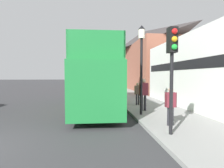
# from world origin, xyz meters

# --- Properties ---
(ground_plane) EXTENTS (144.00, 144.00, 0.00)m
(ground_plane) POSITION_xyz_m (0.00, 21.00, 0.00)
(ground_plane) COLOR #333335
(sidewalk) EXTENTS (3.48, 108.00, 0.14)m
(sidewalk) POSITION_xyz_m (7.69, 18.00, 0.07)
(sidewalk) COLOR gray
(sidewalk) RESTS_ON ground_plane
(brick_terrace_rear) EXTENTS (6.00, 22.61, 9.54)m
(brick_terrace_rear) POSITION_xyz_m (12.43, 23.66, 4.77)
(brick_terrace_rear) COLOR #935642
(brick_terrace_rear) RESTS_ON ground_plane
(tour_bus) EXTENTS (2.73, 9.96, 4.02)m
(tour_bus) POSITION_xyz_m (4.18, 6.73, 1.82)
(tour_bus) COLOR #1E7A38
(tour_bus) RESTS_ON ground_plane
(parked_car_ahead_of_bus) EXTENTS (1.80, 4.49, 1.52)m
(parked_car_ahead_of_bus) POSITION_xyz_m (4.86, 15.35, 0.71)
(parked_car_ahead_of_bus) COLOR #9E9EA3
(parked_car_ahead_of_bus) RESTS_ON ground_plane
(pedestrian_nearest) EXTENTS (0.41, 0.22, 1.55)m
(pedestrian_nearest) POSITION_xyz_m (7.01, 1.57, 1.08)
(pedestrian_nearest) COLOR #232328
(pedestrian_nearest) RESTS_ON sidewalk
(pedestrian_second) EXTENTS (0.48, 0.27, 1.85)m
(pedestrian_second) POSITION_xyz_m (6.81, 4.63, 1.25)
(pedestrian_second) COLOR #232328
(pedestrian_second) RESTS_ON sidewalk
(pedestrian_third) EXTENTS (0.40, 0.22, 1.54)m
(pedestrian_third) POSITION_xyz_m (6.99, 6.59, 1.07)
(pedestrian_third) COLOR #232328
(pedestrian_third) RESTS_ON sidewalk
(traffic_signal) EXTENTS (0.28, 0.42, 3.64)m
(traffic_signal) POSITION_xyz_m (6.55, 0.53, 2.81)
(traffic_signal) COLOR black
(traffic_signal) RESTS_ON sidewalk
(lamp_post_nearest) EXTENTS (0.35, 0.35, 4.60)m
(lamp_post_nearest) POSITION_xyz_m (6.39, 3.68, 3.32)
(lamp_post_nearest) COLOR black
(lamp_post_nearest) RESTS_ON sidewalk
(lamp_post_second) EXTENTS (0.35, 0.35, 5.12)m
(lamp_post_second) POSITION_xyz_m (6.59, 11.37, 3.64)
(lamp_post_second) COLOR black
(lamp_post_second) RESTS_ON sidewalk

